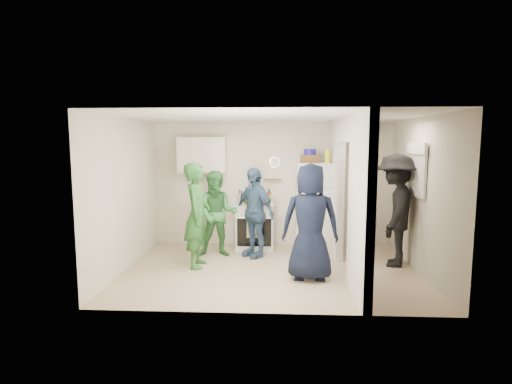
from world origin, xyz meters
TOP-DOWN VIEW (x-y plane):
  - floor at (0.00, 0.00)m, footprint 4.80×4.80m
  - wall_back at (0.00, 1.70)m, footprint 4.80×0.00m
  - wall_front at (0.00, -1.70)m, footprint 4.80×0.00m
  - wall_left at (-2.40, 0.00)m, footprint 0.00×3.40m
  - wall_right at (2.40, 0.00)m, footprint 0.00×3.40m
  - ceiling at (0.00, 0.00)m, footprint 4.80×4.80m
  - partition_pier_back at (1.20, 1.10)m, footprint 0.12×1.20m
  - partition_pier_front at (1.20, -1.10)m, footprint 0.12×1.20m
  - partition_header at (1.20, 0.00)m, footprint 0.12×1.00m
  - stove at (-0.34, 1.37)m, footprint 0.75×0.63m
  - upper_cabinet at (-1.40, 1.52)m, footprint 0.95×0.34m
  - fridge at (0.83, 1.34)m, footprint 0.70×0.68m
  - wicker_basket at (0.73, 1.39)m, footprint 0.35×0.25m
  - blue_bowl at (0.73, 1.39)m, footprint 0.24×0.24m
  - yellow_cup_stack_top at (1.05, 1.24)m, footprint 0.09×0.09m
  - wall_clock at (0.05, 1.68)m, footprint 0.22×0.02m
  - spice_shelf at (0.00, 1.65)m, footprint 0.35×0.08m
  - nook_window at (2.38, 0.20)m, footprint 0.03×0.70m
  - nook_window_frame at (2.36, 0.20)m, footprint 0.04×0.76m
  - nook_valance at (2.34, 0.20)m, footprint 0.04×0.82m
  - yellow_cup_stack_stove at (-0.46, 1.15)m, footprint 0.09×0.09m
  - red_cup at (-0.12, 1.17)m, footprint 0.09×0.09m
  - person_green_left at (-1.25, 0.14)m, footprint 0.43×0.65m
  - person_green_center at (-1.00, 0.78)m, footprint 0.81×0.65m
  - person_denim at (-0.32, 0.80)m, footprint 0.97×0.97m
  - person_navy at (0.60, -0.40)m, footprint 0.90×0.61m
  - person_nook at (2.10, 0.38)m, footprint 1.11×1.41m
  - bottle_a at (-0.61, 1.50)m, footprint 0.06×0.06m
  - bottle_b at (-0.51, 1.30)m, footprint 0.07×0.07m
  - bottle_c at (-0.42, 1.50)m, footprint 0.06×0.06m
  - bottle_d at (-0.32, 1.33)m, footprint 0.07×0.07m
  - bottle_e at (-0.24, 1.57)m, footprint 0.07×0.07m
  - bottle_f at (-0.17, 1.37)m, footprint 0.08×0.08m
  - bottle_g at (-0.06, 1.50)m, footprint 0.08×0.08m
  - bottle_h at (-0.63, 1.27)m, footprint 0.06×0.06m
  - bottle_i at (-0.28, 1.46)m, footprint 0.08×0.08m

SIDE VIEW (x-z plane):
  - floor at x=0.00m, z-range 0.00..0.00m
  - stove at x=-0.34m, z-range 0.00..0.90m
  - person_green_center at x=-1.00m, z-range 0.00..1.58m
  - person_denim at x=-0.32m, z-range 0.00..1.65m
  - fridge at x=0.83m, z-range 0.00..1.71m
  - person_green_left at x=-1.25m, z-range 0.00..1.77m
  - person_navy at x=0.60m, z-range 0.00..1.79m
  - person_nook at x=2.10m, z-range 0.00..1.92m
  - red_cup at x=-0.12m, z-range 0.90..1.02m
  - yellow_cup_stack_stove at x=-0.46m, z-range 0.90..1.15m
  - bottle_a at x=-0.61m, z-range 0.90..1.15m
  - bottle_i at x=-0.28m, z-range 0.90..1.15m
  - bottle_c at x=-0.42m, z-range 0.90..1.16m
  - bottle_f at x=-0.17m, z-range 0.90..1.18m
  - bottle_h at x=-0.63m, z-range 0.90..1.18m
  - bottle_g at x=-0.06m, z-range 0.90..1.19m
  - bottle_e at x=-0.24m, z-range 0.90..1.20m
  - bottle_d at x=-0.32m, z-range 0.90..1.21m
  - bottle_b at x=-0.51m, z-range 0.90..1.23m
  - wall_back at x=0.00m, z-range -1.15..3.65m
  - wall_front at x=0.00m, z-range -1.15..3.65m
  - wall_left at x=-2.40m, z-range -0.45..2.95m
  - wall_right at x=2.40m, z-range -0.45..2.95m
  - partition_pier_back at x=1.20m, z-range 0.00..2.50m
  - partition_pier_front at x=1.20m, z-range 0.00..2.50m
  - spice_shelf at x=0.00m, z-range 1.34..1.36m
  - nook_window at x=2.38m, z-range 1.25..2.05m
  - nook_window_frame at x=2.36m, z-range 1.22..2.08m
  - wall_clock at x=0.05m, z-range 1.59..1.81m
  - wicker_basket at x=0.73m, z-range 1.71..1.86m
  - yellow_cup_stack_top at x=1.05m, z-range 1.71..1.96m
  - upper_cabinet at x=-1.40m, z-range 1.50..2.20m
  - blue_bowl at x=0.73m, z-range 1.86..1.97m
  - nook_valance at x=2.34m, z-range 1.91..2.09m
  - partition_header at x=1.20m, z-range 2.10..2.50m
  - ceiling at x=0.00m, z-range 2.50..2.50m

